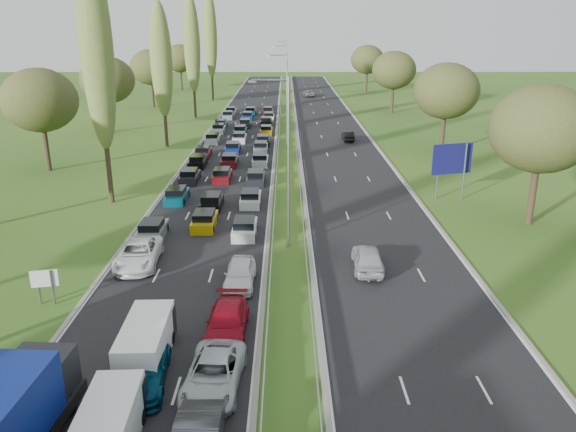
{
  "coord_description": "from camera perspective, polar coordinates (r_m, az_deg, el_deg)",
  "views": [
    {
      "loc": [
        4.31,
        5.17,
        15.12
      ],
      "look_at": [
        4.48,
        45.52,
        1.5
      ],
      "focal_mm": 35.0,
      "sensor_mm": 36.0,
      "label": 1
    }
  ],
  "objects": [
    {
      "name": "ground",
      "position": [
        76.34,
        -0.09,
        7.23
      ],
      "size": [
        260.0,
        260.0,
        0.0
      ],
      "primitive_type": "plane",
      "color": "#2B571B",
      "rests_on": "ground"
    },
    {
      "name": "near_carriageway",
      "position": [
        79.07,
        -5.03,
        7.56
      ],
      "size": [
        10.5,
        215.0,
        0.04
      ],
      "primitive_type": "cube",
      "color": "black",
      "rests_on": "ground"
    },
    {
      "name": "far_carriageway",
      "position": [
        79.1,
        4.84,
        7.57
      ],
      "size": [
        10.5,
        215.0,
        0.04
      ],
      "primitive_type": "cube",
      "color": "black",
      "rests_on": "ground"
    },
    {
      "name": "central_reservation",
      "position": [
        78.69,
        -0.09,
        7.98
      ],
      "size": [
        2.36,
        215.0,
        0.32
      ],
      "color": "gray",
      "rests_on": "ground"
    },
    {
      "name": "lamp_columns",
      "position": [
        73.4,
        -0.09,
        11.52
      ],
      "size": [
        0.18,
        140.18,
        12.0
      ],
      "color": "gray",
      "rests_on": "ground"
    },
    {
      "name": "poplar_row",
      "position": [
        65.01,
        -14.87,
        15.65
      ],
      "size": [
        2.8,
        127.8,
        22.44
      ],
      "color": "#2D2116",
      "rests_on": "ground"
    },
    {
      "name": "woodland_left",
      "position": [
        63.63,
        -25.08,
        10.22
      ],
      "size": [
        8.0,
        166.0,
        11.1
      ],
      "color": "#2D2116",
      "rests_on": "ground"
    },
    {
      "name": "woodland_right",
      "position": [
        65.0,
        17.75,
        11.22
      ],
      "size": [
        8.0,
        153.0,
        11.1
      ],
      "color": "#2D2116",
      "rests_on": "ground"
    },
    {
      "name": "traffic_queue_fill",
      "position": [
        74.24,
        -5.32,
        7.17
      ],
      "size": [
        9.1,
        67.23,
        0.8
      ],
      "color": "slate",
      "rests_on": "ground"
    },
    {
      "name": "near_car_2",
      "position": [
        38.69,
        -14.96,
        -3.72
      ],
      "size": [
        2.96,
        5.84,
        1.58
      ],
      "primitive_type": "imported",
      "rotation": [
        0.0,
        0.0,
        0.06
      ],
      "color": "white",
      "rests_on": "near_carriageway"
    },
    {
      "name": "near_car_7",
      "position": [
        26.57,
        -14.5,
        -14.72
      ],
      "size": [
        2.53,
        5.3,
        1.49
      ],
      "primitive_type": "imported",
      "rotation": [
        0.0,
        0.0,
        0.09
      ],
      "color": "#05354F",
      "rests_on": "near_carriageway"
    },
    {
      "name": "near_car_10",
      "position": [
        25.65,
        -7.58,
        -15.65
      ],
      "size": [
        2.69,
        5.27,
        1.43
      ],
      "primitive_type": "imported",
      "rotation": [
        0.0,
        0.0,
        -0.06
      ],
      "color": "#B1B4BB",
      "rests_on": "near_carriageway"
    },
    {
      "name": "near_car_11",
      "position": [
        29.52,
        -6.21,
        -10.61
      ],
      "size": [
        2.14,
        5.04,
        1.45
      ],
      "primitive_type": "imported",
      "rotation": [
        0.0,
        0.0,
        -0.02
      ],
      "color": "maroon",
      "rests_on": "near_carriageway"
    },
    {
      "name": "near_car_12",
      "position": [
        34.69,
        -4.91,
        -5.83
      ],
      "size": [
        1.88,
        4.51,
        1.53
      ],
      "primitive_type": "imported",
      "rotation": [
        0.0,
        0.0,
        -0.02
      ],
      "color": "white",
      "rests_on": "near_carriageway"
    },
    {
      "name": "far_car_0",
      "position": [
        37.06,
        8.11,
        -4.24
      ],
      "size": [
        2.08,
        4.76,
        1.6
      ],
      "primitive_type": "imported",
      "rotation": [
        0.0,
        0.0,
        3.1
      ],
      "color": "#A1A8AB",
      "rests_on": "far_carriageway"
    },
    {
      "name": "far_car_1",
      "position": [
        79.54,
        6.11,
        8.09
      ],
      "size": [
        1.47,
        4.07,
        1.34
      ],
      "primitive_type": "imported",
      "rotation": [
        0.0,
        0.0,
        3.16
      ],
      "color": "black",
      "rests_on": "far_carriageway"
    },
    {
      "name": "far_car_2",
      "position": [
        131.41,
        2.16,
        12.35
      ],
      "size": [
        2.71,
        5.24,
        1.41
      ],
      "primitive_type": "imported",
      "rotation": [
        0.0,
        0.0,
        3.22
      ],
      "color": "slate",
      "rests_on": "far_carriageway"
    },
    {
      "name": "blue_lorry",
      "position": [
        23.07,
        -27.12,
        -18.71
      ],
      "size": [
        2.38,
        8.56,
        3.62
      ],
      "rotation": [
        0.0,
        0.0,
        -0.06
      ],
      "color": "black",
      "rests_on": "near_carriageway"
    },
    {
      "name": "white_van_front",
      "position": [
        23.32,
        -17.66,
        -19.63
      ],
      "size": [
        1.91,
        4.87,
        1.96
      ],
      "rotation": [
        0.0,
        0.0,
        0.04
      ],
      "color": "white",
      "rests_on": "near_carriageway"
    },
    {
      "name": "white_van_rear",
      "position": [
        28.04,
        -14.12,
        -12.13
      ],
      "size": [
        1.96,
        5.0,
        2.01
      ],
      "rotation": [
        0.0,
        0.0,
        0.03
      ],
      "color": "white",
      "rests_on": "near_carriageway"
    },
    {
      "name": "info_sign",
      "position": [
        34.92,
        -23.47,
        -6.19
      ],
      "size": [
        1.49,
        0.4,
        2.1
      ],
      "color": "gray",
      "rests_on": "ground"
    },
    {
      "name": "direction_sign",
      "position": [
        53.19,
        16.33,
        5.36
      ],
      "size": [
        3.87,
        1.19,
        5.2
      ],
      "color": "gray",
      "rests_on": "ground"
    }
  ]
}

